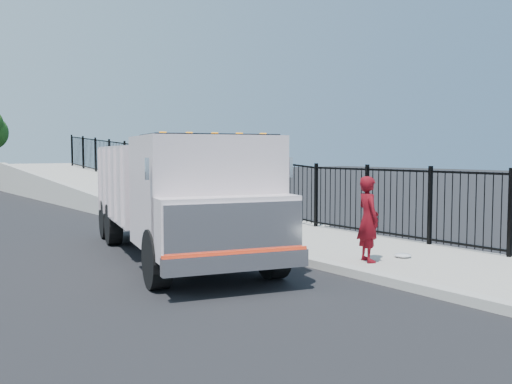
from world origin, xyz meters
TOP-DOWN VIEW (x-y plane):
  - ground at (0.00, 0.00)m, footprint 120.00×120.00m
  - sidewalk at (1.93, -2.00)m, footprint 3.55×12.00m
  - curb at (0.00, -2.00)m, footprint 0.30×12.00m
  - ramp at (2.12, 16.00)m, footprint 3.95×24.06m
  - iron_fence at (3.55, 12.00)m, footprint 0.10×28.00m
  - truck at (-1.75, 2.52)m, footprint 4.18×8.05m
  - worker at (0.78, -0.64)m, footprint 0.60×0.73m
  - debris at (1.70, -0.75)m, footprint 0.35×0.35m

SIDE VIEW (x-z plane):
  - ground at x=0.00m, z-range 0.00..0.00m
  - ramp at x=2.12m, z-range -1.60..1.60m
  - sidewalk at x=1.93m, z-range 0.00..0.12m
  - curb at x=0.00m, z-range 0.00..0.16m
  - debris at x=1.70m, z-range 0.12..0.21m
  - iron_fence at x=3.55m, z-range 0.00..1.80m
  - worker at x=0.78m, z-range 0.12..1.82m
  - truck at x=-1.75m, z-range 0.16..2.80m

